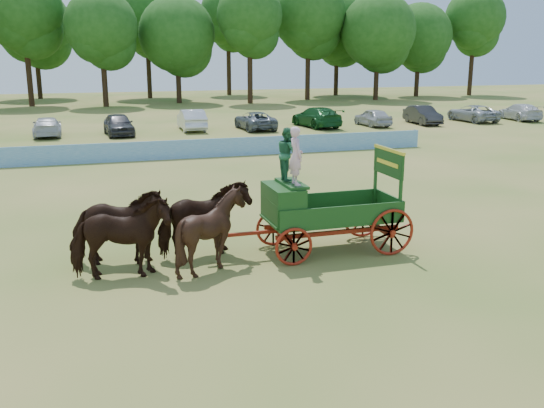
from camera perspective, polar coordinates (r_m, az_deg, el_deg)
The scene contains 9 objects.
ground at distance 18.21m, azimuth 9.59°, elevation -4.51°, with size 160.00×160.00×0.00m, color #A4874A.
horse_lead_left at distance 16.07m, azimuth -14.10°, elevation -3.17°, with size 1.18×2.59×2.19m, color black.
horse_lead_right at distance 17.12m, azimuth -14.33°, elevation -2.12°, with size 1.18×2.59×2.19m, color black.
horse_wheel_left at distance 16.35m, azimuth -5.69°, elevation -2.50°, with size 1.77×1.99×2.19m, color black.
horse_wheel_right at distance 17.39m, azimuth -6.43°, elevation -1.52°, with size 1.18×2.59×2.19m, color black.
farm_dray at distance 17.53m, azimuth 3.39°, elevation 0.52°, with size 6.00×2.00×3.77m.
sponsor_banner at distance 34.46m, azimuth -5.50°, elevation 5.28°, with size 26.00×0.08×1.05m, color #2174B6.
parked_cars at distance 46.39m, azimuth -5.02°, elevation 7.81°, with size 56.97×7.17×1.59m.
treeline at distance 75.39m, azimuth -12.31°, elevation 16.53°, with size 95.82×23.96×15.19m.
Camera 1 is at (-7.95, -15.35, 5.73)m, focal length 40.00 mm.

